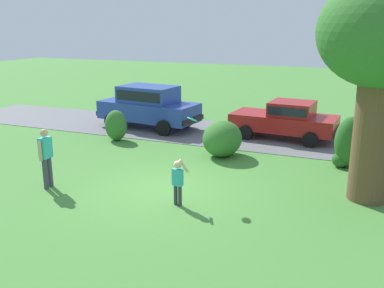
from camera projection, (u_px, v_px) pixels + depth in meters
name	position (u px, v px, depth m)	size (l,w,h in m)	color
ground_plane	(163.00, 189.00, 12.39)	(80.00, 80.00, 0.00)	#478438
driveway_strip	(234.00, 135.00, 18.47)	(28.00, 4.40, 0.02)	slate
shrub_near_tree	(116.00, 125.00, 17.51)	(0.90, 0.83, 1.24)	#33702B
shrub_centre_left	(222.00, 139.00, 15.39)	(1.37, 1.64, 1.28)	#33702B
shrub_centre	(349.00, 144.00, 14.14)	(1.00, 0.96, 1.69)	#286023
parked_sedan	(286.00, 119.00, 17.71)	(4.51, 2.31, 1.56)	maroon
parked_suv	(149.00, 105.00, 19.51)	(4.86, 2.46, 1.92)	#28429E
child_thrower	(178.00, 179.00, 11.11)	(0.47, 0.23, 1.29)	#383842
frisbee	(192.00, 119.00, 11.56)	(0.30, 0.27, 0.20)	#1EB7B2
adult_onlooker	(46.00, 155.00, 12.26)	(0.23, 0.53, 1.74)	#3F3F4C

